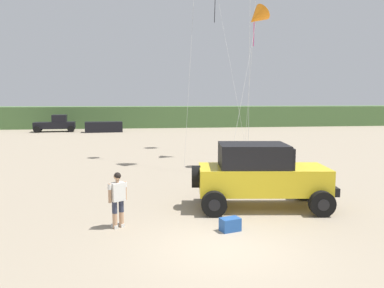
{
  "coord_description": "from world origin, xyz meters",
  "views": [
    {
      "loc": [
        -2.08,
        -9.12,
        3.78
      ],
      "look_at": [
        -0.33,
        3.64,
        2.26
      ],
      "focal_mm": 35.35,
      "sensor_mm": 36.0,
      "label": 1
    }
  ],
  "objects": [
    {
      "name": "jeep",
      "position": [
        2.04,
        3.37,
        1.2
      ],
      "size": [
        4.98,
        2.91,
        2.26
      ],
      "color": "yellow",
      "rests_on": "ground_plane"
    },
    {
      "name": "distant_pickup",
      "position": [
        -11.9,
        36.91,
        0.94
      ],
      "size": [
        4.78,
        2.82,
        1.98
      ],
      "color": "black",
      "rests_on": "ground_plane"
    },
    {
      "name": "ground_plane",
      "position": [
        0.0,
        0.0,
        0.0
      ],
      "size": [
        220.0,
        220.0,
        0.0
      ],
      "primitive_type": "plane",
      "color": "gray"
    },
    {
      "name": "dune_ridge",
      "position": [
        5.14,
        43.9,
        1.4
      ],
      "size": [
        90.0,
        6.35,
        2.8
      ],
      "primitive_type": "cube",
      "color": "#4C703D",
      "rests_on": "ground_plane"
    },
    {
      "name": "cooler_box",
      "position": [
        0.45,
        1.2,
        0.19
      ],
      "size": [
        0.64,
        0.51,
        0.38
      ],
      "primitive_type": "cube",
      "rotation": [
        0.0,
        0.0,
        0.29
      ],
      "color": "#23519E",
      "rests_on": "ground_plane"
    },
    {
      "name": "kite_black_sled",
      "position": [
        4.14,
        10.9,
        8.12
      ],
      "size": [
        3.12,
        4.41,
        8.87
      ],
      "color": "orange",
      "rests_on": "ground_plane"
    },
    {
      "name": "distant_sedan",
      "position": [
        -6.28,
        35.61,
        0.6
      ],
      "size": [
        4.35,
        2.11,
        1.2
      ],
      "primitive_type": "cube",
      "rotation": [
        0.0,
        0.0,
        0.1
      ],
      "color": "black",
      "rests_on": "ground_plane"
    },
    {
      "name": "person_watching",
      "position": [
        -2.78,
        1.92,
        0.94
      ],
      "size": [
        0.55,
        0.45,
        1.67
      ],
      "color": "tan",
      "rests_on": "ground_plane"
    }
  ]
}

